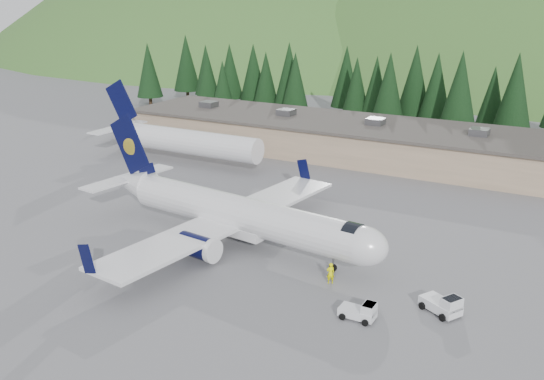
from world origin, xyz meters
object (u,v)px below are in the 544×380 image
Objects in this scene: second_airliner at (176,139)px; airliner at (235,214)px; baggage_tug_a at (361,312)px; ramp_worker at (330,273)px; baggage_tug_b at (443,305)px; terminal_building at (343,137)px.

airliner is at bearing -42.44° from second_airliner.
ramp_worker is at bearing 135.18° from baggage_tug_a.
airliner is 12.71m from ramp_worker.
terminal_building is (-25.81, 42.14, 1.85)m from baggage_tug_b.
airliner is 22.33m from baggage_tug_b.
terminal_building is at bearing 114.11° from baggage_tug_a.
baggage_tug_b is at bearing 139.68° from ramp_worker.
terminal_building reaches higher than baggage_tug_b.
second_airliner reaches higher than ramp_worker.
airliner is 0.48× the size of terminal_building.
airliner is 32.42m from second_airliner.
baggage_tug_a is at bearing -66.03° from terminal_building.
second_airliner is 52.73m from baggage_tug_b.
second_airliner is at bearing -141.22° from terminal_building.
baggage_tug_b is at bearing -29.76° from second_airliner.
baggage_tug_b is 9.83m from ramp_worker.
airliner is at bearing -83.95° from terminal_building.
baggage_tug_a is at bearing -36.63° from second_airliner.
terminal_building is at bearing 103.20° from airliner.
baggage_tug_a is at bearing 98.12° from ramp_worker.
baggage_tug_a is 0.04× the size of terminal_building.
baggage_tug_b is (45.72, -26.14, -2.56)m from second_airliner.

